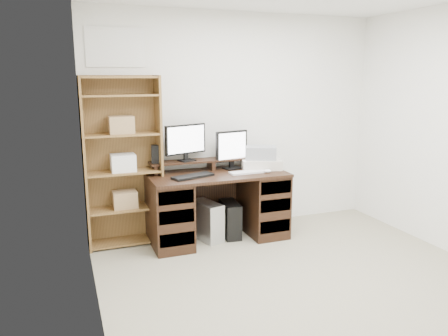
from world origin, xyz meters
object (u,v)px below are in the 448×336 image
tower_silver (207,221)px  bookshelf (123,161)px  desk (217,205)px  printer (261,164)px  tower_black (230,219)px  monitor_wide (186,141)px  monitor_small (232,148)px

tower_silver → bookshelf: size_ratio=0.24×
desk → bookshelf: 1.14m
printer → tower_black: 0.72m
printer → tower_silver: printer is taller
desk → tower_silver: size_ratio=3.53×
tower_silver → bookshelf: (-0.86, 0.20, 0.71)m
monitor_wide → tower_black: 1.02m
printer → tower_silver: (-0.67, -0.04, -0.59)m
monitor_wide → tower_black: monitor_wide is taller
tower_silver → tower_black: size_ratio=1.03×
monitor_small → bookshelf: (-1.21, 0.05, -0.07)m
tower_black → bookshelf: size_ratio=0.23×
printer → bookshelf: size_ratio=0.24×
monitor_wide → monitor_small: bearing=-22.7°
monitor_small → tower_silver: 0.86m
desk → tower_silver: bearing=174.0°
desk → monitor_wide: monitor_wide is taller
monitor_wide → bookshelf: bearing=160.8°
desk → tower_black: 0.25m
desk → tower_silver: (-0.12, 0.01, -0.18)m
monitor_wide → printer: bearing=-27.9°
tower_black → monitor_small: bearing=69.7°
monitor_small → bookshelf: 1.22m
desk → printer: bearing=5.9°
tower_black → bookshelf: 1.36m
monitor_wide → printer: monitor_wide is taller
monitor_wide → monitor_small: (0.53, -0.04, -0.11)m
monitor_small → tower_silver: size_ratio=1.02×
monitor_small → printer: bearing=-28.9°
bookshelf → tower_black: bearing=-10.0°
monitor_wide → tower_black: bearing=-40.9°
monitor_wide → desk: bearing=-52.4°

